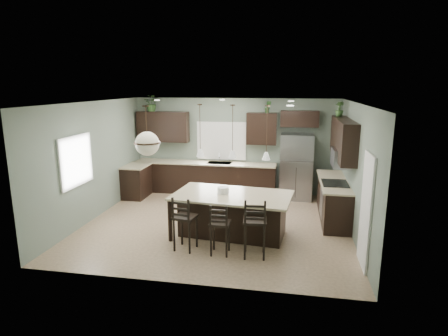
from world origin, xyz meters
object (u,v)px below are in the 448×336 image
at_px(bar_stool_right, 255,227).
at_px(kitchen_island, 232,215).
at_px(refrigerator, 296,167).
at_px(bar_stool_center, 220,229).
at_px(plant_back_left, 152,103).
at_px(serving_dish, 223,190).
at_px(bar_stool_left, 185,223).

bearing_deg(bar_stool_right, kitchen_island, 117.38).
bearing_deg(refrigerator, bar_stool_center, -109.97).
bearing_deg(kitchen_island, bar_stool_center, -89.37).
height_order(refrigerator, bar_stool_center, refrigerator).
xyz_separation_m(refrigerator, plant_back_left, (-4.27, 0.16, 1.72)).
distance_m(kitchen_island, plant_back_left, 4.84).
bearing_deg(bar_stool_center, refrigerator, 68.70).
xyz_separation_m(refrigerator, bar_stool_right, (-0.77, -3.93, -0.34)).
bearing_deg(bar_stool_right, serving_dish, 124.86).
xyz_separation_m(refrigerator, kitchen_island, (-1.35, -3.03, -0.46)).
distance_m(serving_dish, plant_back_left, 4.49).
height_order(refrigerator, plant_back_left, plant_back_left).
relative_size(serving_dish, bar_stool_center, 0.24).
relative_size(kitchen_island, serving_dish, 10.21).
distance_m(refrigerator, serving_dish, 3.38).
relative_size(bar_stool_center, bar_stool_right, 0.88).
xyz_separation_m(kitchen_island, plant_back_left, (-2.92, 3.19, 2.18)).
xyz_separation_m(bar_stool_right, plant_back_left, (-3.49, 4.10, 2.06)).
xyz_separation_m(refrigerator, serving_dish, (-1.54, -3.01, 0.07)).
xyz_separation_m(refrigerator, bar_stool_center, (-1.43, -3.94, -0.42)).
xyz_separation_m(bar_stool_left, bar_stool_right, (1.36, -0.07, 0.03)).
relative_size(refrigerator, plant_back_left, 3.84).
relative_size(bar_stool_left, plant_back_left, 2.29).
relative_size(refrigerator, bar_stool_center, 1.82).
distance_m(refrigerator, plant_back_left, 4.60).
xyz_separation_m(serving_dish, bar_stool_left, (-0.59, -0.86, -0.44)).
distance_m(serving_dish, bar_stool_left, 1.13).
relative_size(kitchen_island, bar_stool_center, 2.40).
bearing_deg(bar_stool_left, bar_stool_center, 4.07).
relative_size(bar_stool_right, plant_back_left, 2.41).
distance_m(bar_stool_left, bar_stool_right, 1.37).
distance_m(refrigerator, bar_stool_center, 4.21).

